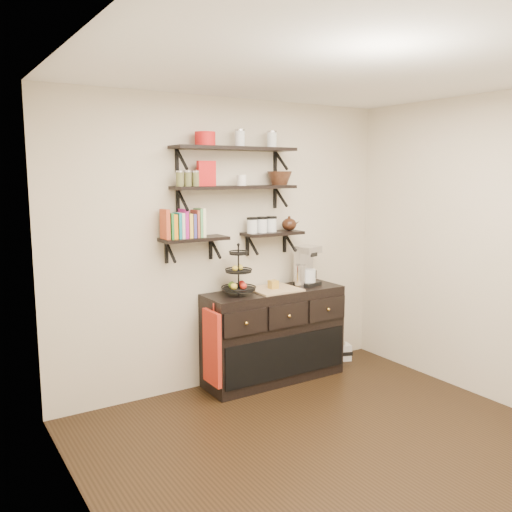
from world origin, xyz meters
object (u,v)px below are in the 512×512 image
(coffee_maker, at_px, (306,266))
(fruit_stand, at_px, (239,278))
(sideboard, at_px, (274,335))
(radio, at_px, (335,351))

(coffee_maker, bearing_deg, fruit_stand, 166.54)
(fruit_stand, height_order, coffee_maker, fruit_stand)
(sideboard, xyz_separation_m, fruit_stand, (-0.39, 0.00, 0.61))
(fruit_stand, distance_m, coffee_maker, 0.80)
(coffee_maker, relative_size, radio, 1.12)
(radio, bearing_deg, fruit_stand, -154.55)
(sideboard, distance_m, fruit_stand, 0.72)
(coffee_maker, xyz_separation_m, radio, (0.48, 0.08, -1.00))
(fruit_stand, height_order, radio, fruit_stand)
(sideboard, bearing_deg, radio, 6.82)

